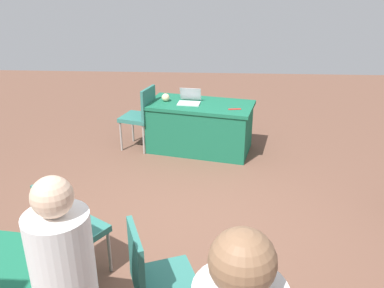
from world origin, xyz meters
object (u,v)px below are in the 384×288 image
at_px(laptop_silver, 189,100).
at_px(scissors_red, 235,109).
at_px(chair_tucked_left, 68,228).
at_px(chair_tucked_right, 155,277).
at_px(table_foreground, 200,127).
at_px(chair_near_front, 141,114).
at_px(yarn_ball, 166,97).

distance_m(laptop_silver, scissors_red, 0.71).
distance_m(chair_tucked_left, chair_tucked_right, 0.99).
xyz_separation_m(table_foreground, chair_near_front, (0.88, -0.00, 0.19)).
bearing_deg(chair_tucked_left, chair_near_front, 120.63).
bearing_deg(laptop_silver, scissors_red, 164.76).
bearing_deg(laptop_silver, chair_tucked_right, 95.99).
bearing_deg(scissors_red, table_foreground, -35.12).
distance_m(chair_near_front, yarn_ball, 0.44).
bearing_deg(table_foreground, chair_tucked_right, 86.96).
xyz_separation_m(chair_near_front, scissors_red, (-1.38, 0.25, 0.18)).
height_order(table_foreground, chair_tucked_right, chair_tucked_right).
bearing_deg(laptop_silver, yarn_ball, -4.20).
bearing_deg(chair_tucked_right, chair_tucked_left, -145.12).
relative_size(table_foreground, chair_tucked_right, 1.77).
xyz_separation_m(chair_tucked_left, laptop_silver, (-0.85, -2.92, 0.24)).
distance_m(table_foreground, chair_tucked_left, 3.08).
xyz_separation_m(chair_near_front, laptop_silver, (-0.72, -0.01, 0.22)).
bearing_deg(laptop_silver, chair_near_front, 7.40).
xyz_separation_m(table_foreground, chair_tucked_right, (0.18, 3.46, 0.17)).
distance_m(chair_tucked_left, scissors_red, 3.06).
relative_size(chair_tucked_right, scissors_red, 5.27).
bearing_deg(scissors_red, chair_tucked_left, 51.69).
bearing_deg(laptop_silver, chair_tucked_left, 80.17).
relative_size(table_foreground, scissors_red, 9.33).
relative_size(chair_near_front, yarn_ball, 8.23).
bearing_deg(chair_tucked_left, yarn_ball, 113.77).
xyz_separation_m(chair_tucked_left, yarn_ball, (-0.49, -2.99, 0.26)).
distance_m(laptop_silver, yarn_ball, 0.36).
distance_m(chair_tucked_right, scissors_red, 3.29).
bearing_deg(chair_tucked_right, chair_near_front, 170.15).
height_order(table_foreground, chair_tucked_left, chair_tucked_left).
relative_size(table_foreground, laptop_silver, 4.83).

